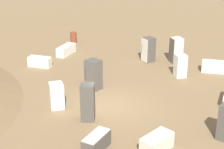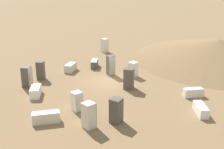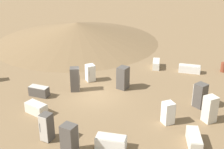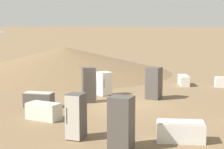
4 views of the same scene
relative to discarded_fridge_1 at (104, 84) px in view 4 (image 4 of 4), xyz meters
The scene contains 11 objects.
ground_plane 2.79m from the discarded_fridge_1, 123.56° to the right, with size 1000.00×1000.00×0.00m, color brown.
dirt_mound 11.31m from the discarded_fridge_1, 57.31° to the left, with size 18.81×18.81×2.24m.
discarded_fridge_1 is the anchor object (origin of this frame).
discarded_fridge_3 9.44m from the discarded_fridge_1, 123.50° to the right, with size 1.58×1.87×0.75m.
discarded_fridge_5 6.35m from the discarded_fridge_1, 166.05° to the right, with size 0.99×1.64×0.75m.
discarded_fridge_6 8.68m from the discarded_fridge_1, 147.60° to the right, with size 0.83×0.78×1.71m.
discarded_fridge_7 9.77m from the discarded_fridge_1, 137.18° to the right, with size 0.90×0.93×1.82m.
discarded_fridge_8 6.58m from the discarded_fridge_1, 17.98° to the right, with size 1.63×1.43×0.70m.
discarded_fridge_9 4.67m from the discarded_fridge_1, behind, with size 1.21×1.63×0.77m.
discarded_fridge_10 3.05m from the discarded_fridge_1, 73.06° to the right, with size 0.93×0.92×1.82m.
discarded_fridge_11 2.19m from the discarded_fridge_1, 163.53° to the right, with size 0.97×0.96×1.93m.
Camera 4 is at (-15.63, -11.83, 4.25)m, focal length 60.00 mm.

